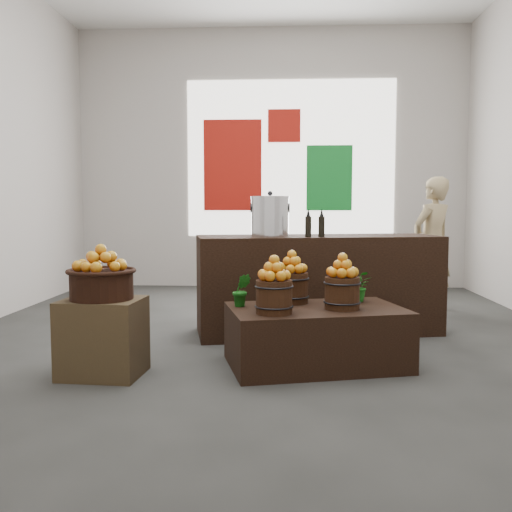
# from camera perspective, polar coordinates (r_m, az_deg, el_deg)

# --- Properties ---
(ground) EXTENTS (7.00, 7.00, 0.00)m
(ground) POSITION_cam_1_polar(r_m,az_deg,el_deg) (5.59, 0.54, -8.00)
(ground) COLOR #373735
(ground) RESTS_ON ground
(back_wall) EXTENTS (6.00, 0.04, 4.00)m
(back_wall) POSITION_cam_1_polar(r_m,az_deg,el_deg) (8.98, 1.53, 9.69)
(back_wall) COLOR #B7B0A9
(back_wall) RESTS_ON ground
(back_opening) EXTENTS (3.20, 0.02, 2.40)m
(back_opening) POSITION_cam_1_polar(r_m,az_deg,el_deg) (8.96, 3.47, 9.70)
(back_opening) COLOR white
(back_opening) RESTS_ON back_wall
(deco_red_left) EXTENTS (0.90, 0.04, 1.40)m
(deco_red_left) POSITION_cam_1_polar(r_m,az_deg,el_deg) (8.98, -2.36, 9.05)
(deco_red_left) COLOR #AB160D
(deco_red_left) RESTS_ON back_wall
(deco_green_right) EXTENTS (0.70, 0.04, 1.00)m
(deco_green_right) POSITION_cam_1_polar(r_m,az_deg,el_deg) (8.95, 7.34, 7.75)
(deco_green_right) COLOR #137E29
(deco_green_right) RESTS_ON back_wall
(deco_red_upper) EXTENTS (0.50, 0.04, 0.50)m
(deco_red_upper) POSITION_cam_1_polar(r_m,az_deg,el_deg) (9.01, 2.83, 12.88)
(deco_red_upper) COLOR #AB160D
(deco_red_upper) RESTS_ON back_wall
(crate) EXTENTS (0.61, 0.51, 0.57)m
(crate) POSITION_cam_1_polar(r_m,az_deg,el_deg) (4.41, -15.08, -7.87)
(crate) COLOR brown
(crate) RESTS_ON ground
(wicker_basket) EXTENTS (0.46, 0.46, 0.21)m
(wicker_basket) POSITION_cam_1_polar(r_m,az_deg,el_deg) (4.34, -15.19, -2.82)
(wicker_basket) COLOR black
(wicker_basket) RESTS_ON crate
(apples_in_basket) EXTENTS (0.36, 0.36, 0.19)m
(apples_in_basket) POSITION_cam_1_polar(r_m,az_deg,el_deg) (4.32, -15.25, -0.19)
(apples_in_basket) COLOR #AD0506
(apples_in_basket) RESTS_ON wicker_basket
(display_table) EXTENTS (1.50, 1.13, 0.46)m
(display_table) POSITION_cam_1_polar(r_m,az_deg,el_deg) (4.56, 6.01, -8.02)
(display_table) COLOR black
(display_table) RESTS_ON ground
(apple_bucket_front_left) EXTENTS (0.27, 0.27, 0.25)m
(apple_bucket_front_left) POSITION_cam_1_polar(r_m,az_deg,el_deg) (4.21, 1.82, -4.12)
(apple_bucket_front_left) COLOR #341B0E
(apple_bucket_front_left) RESTS_ON display_table
(apples_in_bucket_front_left) EXTENTS (0.20, 0.20, 0.18)m
(apples_in_bucket_front_left) POSITION_cam_1_polar(r_m,az_deg,el_deg) (4.19, 1.82, -1.22)
(apples_in_bucket_front_left) COLOR #AD0506
(apples_in_bucket_front_left) RESTS_ON apple_bucket_front_left
(apple_bucket_front_right) EXTENTS (0.27, 0.27, 0.25)m
(apple_bucket_front_right) POSITION_cam_1_polar(r_m,az_deg,el_deg) (4.45, 8.61, -3.69)
(apple_bucket_front_right) COLOR #341B0E
(apple_bucket_front_right) RESTS_ON display_table
(apples_in_bucket_front_right) EXTENTS (0.20, 0.20, 0.18)m
(apples_in_bucket_front_right) POSITION_cam_1_polar(r_m,az_deg,el_deg) (4.42, 8.65, -0.94)
(apples_in_bucket_front_right) COLOR #AD0506
(apples_in_bucket_front_right) RESTS_ON apple_bucket_front_right
(apple_bucket_rear) EXTENTS (0.27, 0.27, 0.25)m
(apple_bucket_rear) POSITION_cam_1_polar(r_m,az_deg,el_deg) (4.69, 3.59, -3.20)
(apple_bucket_rear) COLOR #341B0E
(apple_bucket_rear) RESTS_ON display_table
(apples_in_bucket_rear) EXTENTS (0.20, 0.20, 0.18)m
(apples_in_bucket_rear) POSITION_cam_1_polar(r_m,az_deg,el_deg) (4.66, 3.60, -0.60)
(apples_in_bucket_rear) COLOR #AD0506
(apples_in_bucket_rear) RESTS_ON apple_bucket_rear
(herb_garnish_right) EXTENTS (0.30, 0.28, 0.26)m
(herb_garnish_right) POSITION_cam_1_polar(r_m,az_deg,el_deg) (4.82, 10.19, -2.97)
(herb_garnish_right) COLOR #135C14
(herb_garnish_right) RESTS_ON display_table
(herb_garnish_left) EXTENTS (0.16, 0.13, 0.26)m
(herb_garnish_left) POSITION_cam_1_polar(r_m,az_deg,el_deg) (4.51, -1.45, -3.43)
(herb_garnish_left) COLOR #135C14
(herb_garnish_left) RESTS_ON display_table
(counter) EXTENTS (2.47, 1.22, 0.97)m
(counter) POSITION_cam_1_polar(r_m,az_deg,el_deg) (5.70, 6.20, -2.84)
(counter) COLOR black
(counter) RESTS_ON ground
(stock_pot_left) EXTENTS (0.37, 0.37, 0.37)m
(stock_pot_left) POSITION_cam_1_polar(r_m,az_deg,el_deg) (5.55, 1.41, 3.89)
(stock_pot_left) COLOR silver
(stock_pot_left) RESTS_ON counter
(oil_cruets) EXTENTS (0.18, 0.10, 0.27)m
(oil_cruets) POSITION_cam_1_polar(r_m,az_deg,el_deg) (5.43, 6.90, 3.32)
(oil_cruets) COLOR black
(oil_cruets) RESTS_ON counter
(shopper) EXTENTS (0.70, 0.66, 1.61)m
(shopper) POSITION_cam_1_polar(r_m,az_deg,el_deg) (7.21, 17.20, 1.16)
(shopper) COLOR tan
(shopper) RESTS_ON ground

